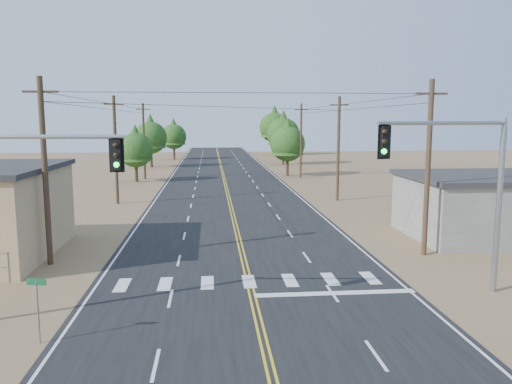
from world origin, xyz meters
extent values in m
plane|color=#93764F|center=(0.00, 0.00, 0.00)|extent=(220.00, 220.00, 0.00)
cube|color=black|center=(0.00, 30.00, 0.01)|extent=(15.00, 200.00, 0.02)
cylinder|color=gray|center=(-11.50, 9.00, 0.75)|extent=(0.06, 0.06, 1.50)
cylinder|color=#4C3826|center=(-10.50, 12.00, 5.00)|extent=(0.30, 0.30, 10.00)
cube|color=#4C3826|center=(-10.50, 12.00, 9.20)|extent=(1.80, 0.12, 0.12)
cylinder|color=#4C3826|center=(-10.50, 32.00, 5.00)|extent=(0.30, 0.30, 10.00)
cube|color=#4C3826|center=(-10.50, 32.00, 9.20)|extent=(1.80, 0.12, 0.12)
cylinder|color=#4C3826|center=(-10.50, 52.00, 5.00)|extent=(0.30, 0.30, 10.00)
cube|color=#4C3826|center=(-10.50, 52.00, 9.20)|extent=(1.80, 0.12, 0.12)
cylinder|color=#4C3826|center=(10.50, 12.00, 5.00)|extent=(0.30, 0.30, 10.00)
cube|color=#4C3826|center=(10.50, 12.00, 9.20)|extent=(1.80, 0.12, 0.12)
cylinder|color=#4C3826|center=(10.50, 32.00, 5.00)|extent=(0.30, 0.30, 10.00)
cube|color=#4C3826|center=(10.50, 32.00, 9.20)|extent=(1.80, 0.12, 0.12)
cylinder|color=#4C3826|center=(10.50, 52.00, 5.00)|extent=(0.30, 0.30, 10.00)
cube|color=#4C3826|center=(10.50, 52.00, 9.20)|extent=(1.80, 0.12, 0.12)
cylinder|color=gray|center=(-7.95, 3.73, 7.13)|extent=(6.12, 0.71, 0.16)
cube|color=black|center=(-5.20, 3.48, 6.48)|extent=(0.38, 0.33, 1.11)
sphere|color=black|center=(-5.18, 3.30, 6.83)|extent=(0.20, 0.20, 0.20)
sphere|color=black|center=(-5.18, 3.30, 6.48)|extent=(0.20, 0.20, 0.20)
sphere|color=#0CE533|center=(-5.18, 3.30, 6.13)|extent=(0.20, 0.20, 0.20)
cylinder|color=gray|center=(11.00, 5.67, 3.75)|extent=(0.26, 0.26, 7.51)
cylinder|color=gray|center=(11.00, 5.67, 7.51)|extent=(0.19, 0.19, 0.64)
cylinder|color=gray|center=(7.82, 4.66, 7.62)|extent=(6.40, 2.18, 0.17)
cube|color=black|center=(4.95, 3.74, 6.92)|extent=(0.46, 0.42, 1.18)
sphere|color=black|center=(4.90, 3.56, 7.29)|extent=(0.21, 0.21, 0.21)
sphere|color=black|center=(4.90, 3.56, 6.92)|extent=(0.21, 0.21, 0.21)
sphere|color=#0CE533|center=(4.90, 3.56, 6.54)|extent=(0.21, 0.21, 0.21)
cylinder|color=gray|center=(-7.80, 2.00, 1.16)|extent=(0.06, 0.06, 2.31)
cube|color=#0D5D30|center=(-7.80, 2.00, 2.22)|extent=(0.69, 0.14, 0.23)
cylinder|color=#3F2D1E|center=(-11.19, 49.08, 1.32)|extent=(0.42, 0.42, 2.64)
cone|color=#1A4012|center=(-11.19, 49.08, 4.99)|extent=(4.11, 4.11, 4.70)
sphere|color=#1A4012|center=(-11.19, 49.08, 4.04)|extent=(4.41, 4.41, 4.41)
cylinder|color=#3F2D1E|center=(-11.63, 69.31, 1.61)|extent=(0.47, 0.47, 3.22)
cone|color=#1A4012|center=(-11.63, 69.31, 6.09)|extent=(5.01, 5.01, 5.73)
sphere|color=#1A4012|center=(-11.63, 69.31, 4.92)|extent=(5.37, 5.37, 5.37)
cylinder|color=#3F2D1E|center=(-9.00, 85.71, 1.50)|extent=(0.44, 0.44, 2.99)
cone|color=#1A4012|center=(-9.00, 85.71, 5.65)|extent=(4.66, 4.66, 5.32)
sphere|color=#1A4012|center=(-9.00, 85.71, 4.57)|extent=(4.99, 4.99, 4.99)
cylinder|color=#3F2D1E|center=(9.00, 54.12, 1.47)|extent=(0.42, 0.42, 2.95)
cone|color=#1A4012|center=(9.00, 54.12, 5.57)|extent=(4.58, 4.58, 5.24)
sphere|color=#1A4012|center=(9.00, 54.12, 4.50)|extent=(4.91, 4.91, 4.91)
cylinder|color=#3F2D1E|center=(11.05, 72.29, 1.74)|extent=(0.49, 0.49, 3.48)
cone|color=#1A4012|center=(11.05, 72.29, 6.58)|extent=(5.42, 5.42, 6.19)
sphere|color=#1A4012|center=(11.05, 72.29, 5.32)|extent=(5.80, 5.80, 5.80)
cylinder|color=#3F2D1E|center=(12.70, 97.31, 2.02)|extent=(0.50, 0.50, 4.04)
cone|color=#1A4012|center=(12.70, 97.31, 7.63)|extent=(6.28, 6.28, 7.18)
sphere|color=#1A4012|center=(12.70, 97.31, 6.17)|extent=(6.73, 6.73, 6.73)
camera|label=1|loc=(-1.78, -15.14, 7.71)|focal=35.00mm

